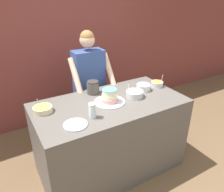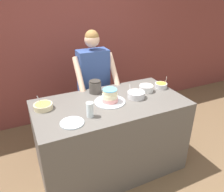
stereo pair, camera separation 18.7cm
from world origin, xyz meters
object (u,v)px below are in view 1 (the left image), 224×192
person_baker (89,79)px  frosting_bowl_yellow (43,109)px  cake (110,97)px  ceramic_plate (75,125)px  frosting_bowl_pink (135,94)px  drinking_glass (92,111)px  stoneware_jar (93,87)px  frosting_bowl_orange (157,84)px  frosting_bowl_white (143,87)px

person_baker → frosting_bowl_yellow: 0.93m
cake → ceramic_plate: (-0.51, -0.25, -0.06)m
frosting_bowl_pink → frosting_bowl_yellow: frosting_bowl_yellow is taller
person_baker → drinking_glass: (-0.37, -0.88, 0.05)m
ceramic_plate → frosting_bowl_yellow: bearing=116.1°
stoneware_jar → frosting_bowl_orange: bearing=-15.3°
frosting_bowl_yellow → ceramic_plate: 0.45m
frosting_bowl_pink → frosting_bowl_orange: (0.44, 0.11, -0.01)m
frosting_bowl_pink → frosting_bowl_white: bearing=26.3°
stoneware_jar → ceramic_plate: bearing=-129.1°
frosting_bowl_orange → cake: bearing=-173.9°
frosting_bowl_white → ceramic_plate: (-1.04, -0.32, -0.04)m
person_baker → frosting_bowl_pink: 0.75m
frosting_bowl_pink → frosting_bowl_white: size_ratio=1.18×
person_baker → ceramic_plate: (-0.57, -0.92, -0.03)m
frosting_bowl_yellow → drinking_glass: 0.54m
cake → frosting_bowl_pink: frosting_bowl_pink is taller
person_baker → stoneware_jar: size_ratio=10.40×
cake → frosting_bowl_orange: 0.77m
person_baker → frosting_bowl_orange: person_baker is taller
frosting_bowl_orange → frosting_bowl_white: frosting_bowl_orange is taller
frosting_bowl_white → ceramic_plate: bearing=-162.8°
cake → drinking_glass: cake is taller
frosting_bowl_pink → drinking_glass: frosting_bowl_pink is taller
cake → frosting_bowl_orange: bearing=6.1°
frosting_bowl_yellow → frosting_bowl_white: bearing=-3.8°
frosting_bowl_orange → frosting_bowl_yellow: size_ratio=0.89×
frosting_bowl_white → ceramic_plate: frosting_bowl_white is taller
person_baker → drinking_glass: 0.95m
frosting_bowl_pink → ceramic_plate: 0.86m
frosting_bowl_pink → frosting_bowl_orange: 0.45m
person_baker → ceramic_plate: bearing=-121.8°
frosting_bowl_orange → ceramic_plate: size_ratio=0.76×
frosting_bowl_yellow → stoneware_jar: frosting_bowl_yellow is taller
frosting_bowl_pink → ceramic_plate: (-0.83, -0.22, -0.03)m
ceramic_plate → stoneware_jar: size_ratio=1.46×
frosting_bowl_pink → stoneware_jar: 0.51m
ceramic_plate → stoneware_jar: bearing=50.9°
frosting_bowl_yellow → drinking_glass: bearing=-42.1°
frosting_bowl_yellow → frosting_bowl_orange: bearing=-2.9°
frosting_bowl_white → drinking_glass: bearing=-161.9°
frosting_bowl_orange → frosting_bowl_white: bearing=-178.1°
stoneware_jar → frosting_bowl_yellow: bearing=-166.9°
frosting_bowl_orange → drinking_glass: size_ratio=1.14×
frosting_bowl_white → ceramic_plate: 1.09m
drinking_glass → frosting_bowl_white: bearing=18.1°
frosting_bowl_pink → stoneware_jar: frosting_bowl_pink is taller
frosting_bowl_pink → frosting_bowl_yellow: 1.05m
frosting_bowl_orange → stoneware_jar: (-0.82, 0.23, 0.04)m
drinking_glass → ceramic_plate: bearing=-166.9°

